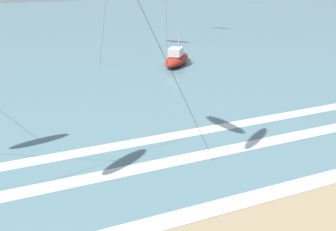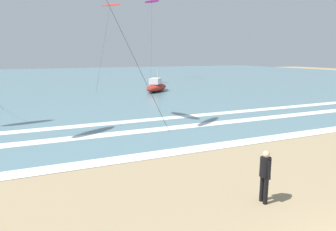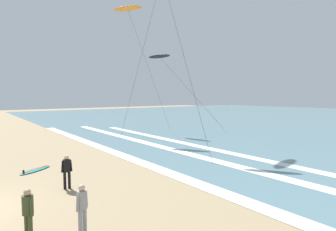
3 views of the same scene
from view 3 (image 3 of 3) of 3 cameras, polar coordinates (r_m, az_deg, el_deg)
name	(u,v)px [view 3 (image 3 of 3)]	position (r m, az deg, el deg)	size (l,w,h in m)	color
wave_foam_shoreline	(157,168)	(16.39, -2.37, -11.14)	(50.46, 0.93, 0.01)	white
wave_foam_mid_break	(226,163)	(17.90, 12.12, -9.91)	(51.64, 0.93, 0.01)	white
wave_foam_outer_break	(229,153)	(21.13, 12.90, -7.73)	(40.89, 0.89, 0.01)	white
surfer_right_near	(67,169)	(13.61, -20.68, -10.52)	(0.32, 0.52, 1.60)	black
surfer_foreground_main	(82,204)	(9.27, -17.76, -17.52)	(0.32, 0.49, 1.60)	gray
surfer_mid_group	(28,210)	(9.48, -27.58, -17.30)	(0.51, 0.32, 1.60)	#384223
surfboard_right_spare	(35,170)	(17.72, -26.30, -10.29)	(1.64, 2.09, 0.25)	teal
kite_black_mid_center	(159,57)	(31.21, -1.83, 12.33)	(5.79, 7.65, 9.01)	black
kite_orange_distant_high	(128,10)	(29.74, -8.51, 21.34)	(4.41, 8.90, 13.44)	orange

